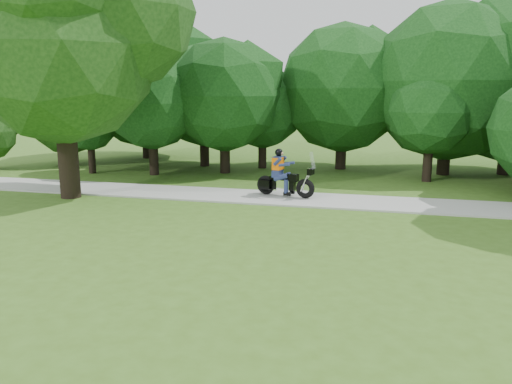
# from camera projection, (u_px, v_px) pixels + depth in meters

# --- Properties ---
(ground) EXTENTS (100.00, 100.00, 0.00)m
(ground) POSITION_uv_depth(u_px,v_px,m) (380.00, 305.00, 8.65)
(ground) COLOR #3C611B
(ground) RESTS_ON ground
(walkway) EXTENTS (60.00, 2.20, 0.06)m
(walkway) POSITION_uv_depth(u_px,v_px,m) (382.00, 204.00, 16.25)
(walkway) COLOR #A2A29D
(walkway) RESTS_ON ground
(tree_line) EXTENTS (39.78, 12.32, 7.85)m
(tree_line) POSITION_uv_depth(u_px,v_px,m) (433.00, 89.00, 21.15)
(tree_line) COLOR black
(tree_line) RESTS_ON ground
(big_tree_west) EXTENTS (8.64, 6.56, 9.96)m
(big_tree_west) POSITION_uv_depth(u_px,v_px,m) (64.00, 26.00, 16.53)
(big_tree_west) COLOR black
(big_tree_west) RESTS_ON ground
(touring_motorcycle) EXTENTS (2.14, 0.96, 1.64)m
(touring_motorcycle) POSITION_uv_depth(u_px,v_px,m) (282.00, 179.00, 17.17)
(touring_motorcycle) COLOR black
(touring_motorcycle) RESTS_ON walkway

